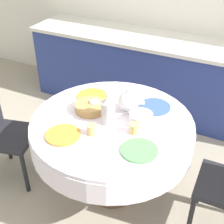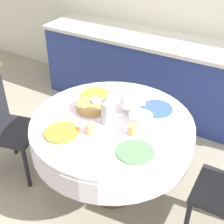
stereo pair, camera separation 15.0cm
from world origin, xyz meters
name	(u,v)px [view 1 (the left image)]	position (x,y,z in m)	size (l,w,h in m)	color
ground_plane	(112,189)	(0.00, 0.00, 0.00)	(12.00, 12.00, 0.00)	#9E937F
kitchen_counter	(166,77)	(0.00, 1.41, 0.44)	(3.24, 0.64, 0.88)	navy
dining_table	(112,134)	(0.00, 0.00, 0.61)	(1.25, 1.25, 0.74)	brown
chair_right	(2,130)	(-0.94, -0.23, 0.50)	(0.48, 0.48, 0.88)	black
plate_near_left	(63,135)	(-0.23, -0.31, 0.75)	(0.25, 0.25, 0.01)	orange
cup_near_left	(92,130)	(-0.06, -0.20, 0.78)	(0.07, 0.07, 0.08)	#DBB766
plate_near_right	(139,150)	(0.31, -0.23, 0.75)	(0.25, 0.25, 0.01)	#5BA85B
cup_near_right	(134,128)	(0.20, -0.06, 0.78)	(0.07, 0.07, 0.08)	#DBB766
plate_far_left	(92,96)	(-0.30, 0.24, 0.75)	(0.25, 0.25, 0.01)	yellow
cup_far_left	(94,105)	(-0.20, 0.08, 0.78)	(0.07, 0.07, 0.08)	white
plate_far_right	(155,107)	(0.23, 0.32, 0.75)	(0.25, 0.25, 0.01)	#3856AD
cup_far_right	(130,105)	(0.06, 0.20, 0.78)	(0.07, 0.07, 0.08)	#CC4C3D
coffee_carafe	(108,110)	(-0.02, -0.03, 0.85)	(0.10, 0.10, 0.25)	#B2B2B7
teapot	(128,101)	(0.05, 0.18, 0.83)	(0.21, 0.15, 0.20)	white
bread_basket	(91,107)	(-0.21, 0.06, 0.77)	(0.25, 0.25, 0.06)	#AD844C
fruit_bowl	(141,118)	(0.20, 0.08, 0.78)	(0.17, 0.17, 0.08)	silver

